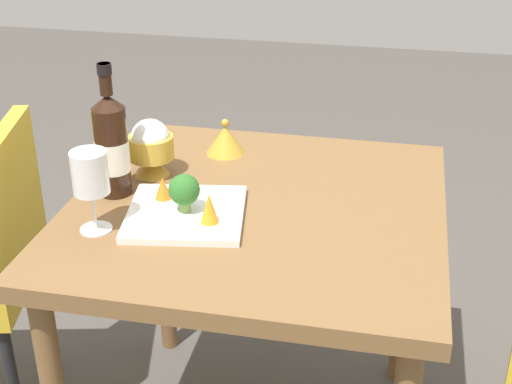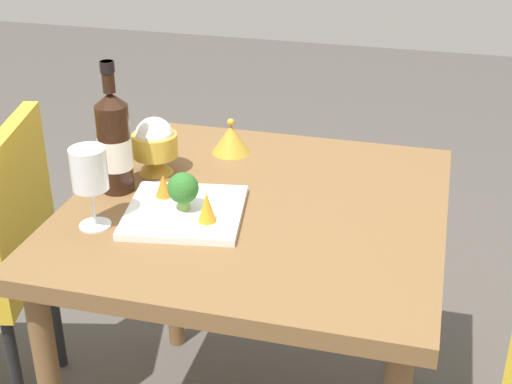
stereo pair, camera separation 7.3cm
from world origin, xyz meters
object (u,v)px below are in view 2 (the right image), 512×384
object	(u,v)px
broccoli_floret	(183,189)
carrot_garnish_left	(207,207)
wine_glass	(89,171)
rice_bowl	(155,144)
wine_bottle	(114,142)
carrot_garnish_right	(163,186)
serving_plate	(185,212)
rice_bowl_lid	(231,139)

from	to	relation	value
broccoli_floret	carrot_garnish_left	size ratio (longest dim) A/B	1.28
wine_glass	broccoli_floret	bearing A→B (deg)	-151.77
rice_bowl	broccoli_floret	distance (m)	0.24
rice_bowl	carrot_garnish_left	xyz separation A→B (m)	(-0.21, 0.23, -0.02)
wine_bottle	rice_bowl	size ratio (longest dim) A/B	2.18
carrot_garnish_right	wine_bottle	bearing A→B (deg)	-14.60
wine_bottle	rice_bowl	distance (m)	0.13
wine_bottle	carrot_garnish_right	size ratio (longest dim) A/B	5.93
broccoli_floret	carrot_garnish_right	xyz separation A→B (m)	(0.07, -0.05, -0.02)
serving_plate	broccoli_floret	world-z (taller)	broccoli_floret
rice_bowl_lid	wine_bottle	bearing A→B (deg)	54.90
broccoli_floret	carrot_garnish_right	bearing A→B (deg)	-36.57
carrot_garnish_left	carrot_garnish_right	distance (m)	0.16
broccoli_floret	carrot_garnish_left	xyz separation A→B (m)	(-0.06, 0.04, -0.02)
wine_bottle	wine_glass	world-z (taller)	wine_bottle
wine_glass	serving_plate	xyz separation A→B (m)	(-0.17, -0.09, -0.12)
broccoli_floret	rice_bowl	bearing A→B (deg)	-53.77
rice_bowl_lid	carrot_garnish_right	distance (m)	0.31
rice_bowl	rice_bowl_lid	bearing A→B (deg)	-131.14
rice_bowl_lid	carrot_garnish_right	size ratio (longest dim) A/B	1.92
rice_bowl	carrot_garnish_left	size ratio (longest dim) A/B	2.12
broccoli_floret	rice_bowl_lid	bearing A→B (deg)	-90.19
rice_bowl_lid	serving_plate	size ratio (longest dim) A/B	0.35
rice_bowl	serving_plate	world-z (taller)	rice_bowl
wine_bottle	rice_bowl	xyz separation A→B (m)	(-0.05, -0.11, -0.05)
carrot_garnish_left	serving_plate	bearing A→B (deg)	-31.61
carrot_garnish_right	wine_glass	bearing A→B (deg)	53.36
wine_bottle	rice_bowl	bearing A→B (deg)	-114.37
rice_bowl	rice_bowl_lid	world-z (taller)	rice_bowl
broccoli_floret	carrot_garnish_right	distance (m)	0.08
wine_bottle	rice_bowl_lid	size ratio (longest dim) A/B	3.08
wine_glass	serving_plate	distance (m)	0.23
rice_bowl_lid	serving_plate	bearing A→B (deg)	89.79
wine_glass	carrot_garnish_left	size ratio (longest dim) A/B	2.67
rice_bowl_lid	carrot_garnish_right	bearing A→B (deg)	77.83
wine_bottle	serving_plate	size ratio (longest dim) A/B	1.08
rice_bowl_lid	serving_plate	distance (m)	0.35
rice_bowl	rice_bowl_lid	distance (m)	0.22
wine_bottle	wine_glass	distance (m)	0.17
carrot_garnish_left	rice_bowl_lid	bearing A→B (deg)	-80.79
rice_bowl_lid	broccoli_floret	world-z (taller)	broccoli_floret
wine_glass	rice_bowl_lid	distance (m)	0.49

